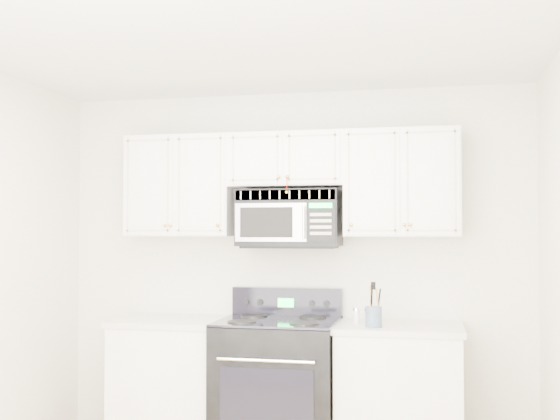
# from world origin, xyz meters

# --- Properties ---
(room) EXTENTS (3.51, 3.51, 2.61)m
(room) POSITION_xyz_m (0.00, 0.00, 1.30)
(room) COLOR olive
(room) RESTS_ON ground
(base_cabinet_left) EXTENTS (0.86, 0.65, 0.92)m
(base_cabinet_left) POSITION_xyz_m (-0.80, 1.44, 0.43)
(base_cabinet_left) COLOR white
(base_cabinet_left) RESTS_ON ground
(base_cabinet_right) EXTENTS (0.86, 0.65, 0.92)m
(base_cabinet_right) POSITION_xyz_m (0.80, 1.44, 0.43)
(base_cabinet_right) COLOR white
(base_cabinet_right) RESTS_ON ground
(range) EXTENTS (0.82, 0.75, 1.14)m
(range) POSITION_xyz_m (-0.04, 1.40, 0.48)
(range) COLOR black
(range) RESTS_ON ground
(upper_cabinets) EXTENTS (2.44, 0.37, 0.75)m
(upper_cabinets) POSITION_xyz_m (0.00, 1.58, 1.93)
(upper_cabinets) COLOR white
(upper_cabinets) RESTS_ON ground
(microwave) EXTENTS (0.73, 0.42, 0.41)m
(microwave) POSITION_xyz_m (0.01, 1.56, 1.65)
(microwave) COLOR black
(microwave) RESTS_ON ground
(utensil_crock) EXTENTS (0.11, 0.11, 0.29)m
(utensil_crock) POSITION_xyz_m (0.64, 1.27, 1.00)
(utensil_crock) COLOR slate
(utensil_crock) RESTS_ON base_cabinet_right
(shaker_salt) EXTENTS (0.04, 0.04, 0.10)m
(shaker_salt) POSITION_xyz_m (0.58, 1.47, 0.97)
(shaker_salt) COLOR silver
(shaker_salt) RESTS_ON base_cabinet_right
(shaker_pepper) EXTENTS (0.05, 0.05, 0.11)m
(shaker_pepper) POSITION_xyz_m (0.51, 1.42, 0.98)
(shaker_pepper) COLOR silver
(shaker_pepper) RESTS_ON base_cabinet_right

